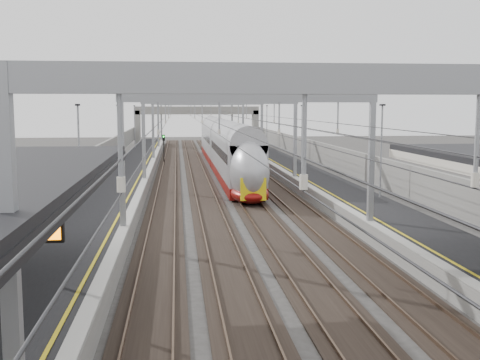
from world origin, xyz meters
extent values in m
cube|color=black|center=(-8.00, 45.00, 0.50)|extent=(4.00, 120.00, 1.00)
cube|color=black|center=(8.00, 45.00, 0.50)|extent=(4.00, 120.00, 1.00)
cube|color=black|center=(-4.50, 45.00, 0.04)|extent=(2.40, 140.00, 0.08)
cube|color=brown|center=(-5.22, 45.00, 0.13)|extent=(0.07, 140.00, 0.14)
cube|color=brown|center=(-3.78, 45.00, 0.13)|extent=(0.07, 140.00, 0.14)
cube|color=black|center=(-1.50, 45.00, 0.04)|extent=(2.40, 140.00, 0.08)
cube|color=brown|center=(-2.22, 45.00, 0.13)|extent=(0.07, 140.00, 0.14)
cube|color=brown|center=(-0.78, 45.00, 0.13)|extent=(0.07, 140.00, 0.14)
cube|color=black|center=(1.50, 45.00, 0.04)|extent=(2.40, 140.00, 0.08)
cube|color=brown|center=(0.78, 45.00, 0.13)|extent=(0.07, 140.00, 0.14)
cube|color=brown|center=(2.22, 45.00, 0.13)|extent=(0.07, 140.00, 0.14)
cube|color=black|center=(4.50, 45.00, 0.04)|extent=(2.40, 140.00, 0.08)
cube|color=brown|center=(3.78, 45.00, 0.13)|extent=(0.07, 140.00, 0.14)
cube|color=brown|center=(5.22, 45.00, 0.13)|extent=(0.07, 140.00, 0.14)
cube|color=gray|center=(-6.30, 2.00, 4.30)|extent=(0.28, 0.28, 6.60)
cube|color=gray|center=(0.00, 2.00, 7.35)|extent=(13.00, 0.25, 0.50)
cube|color=gray|center=(-6.30, 22.00, 4.30)|extent=(0.28, 0.28, 6.60)
cube|color=gray|center=(6.30, 22.00, 4.30)|extent=(0.28, 0.28, 6.60)
cube|color=gray|center=(0.00, 22.00, 7.35)|extent=(13.00, 0.25, 0.50)
cube|color=gray|center=(-6.30, 42.00, 4.30)|extent=(0.28, 0.28, 6.60)
cube|color=gray|center=(6.30, 42.00, 4.30)|extent=(0.28, 0.28, 6.60)
cube|color=gray|center=(0.00, 42.00, 7.35)|extent=(13.00, 0.25, 0.50)
cube|color=gray|center=(-6.30, 62.00, 4.30)|extent=(0.28, 0.28, 6.60)
cube|color=gray|center=(6.30, 62.00, 4.30)|extent=(0.28, 0.28, 6.60)
cube|color=gray|center=(0.00, 62.00, 7.35)|extent=(13.00, 0.25, 0.50)
cube|color=gray|center=(-6.30, 82.00, 4.30)|extent=(0.28, 0.28, 6.60)
cube|color=gray|center=(6.30, 82.00, 4.30)|extent=(0.28, 0.28, 6.60)
cube|color=gray|center=(0.00, 82.00, 7.35)|extent=(13.00, 0.25, 0.50)
cube|color=gray|center=(-6.30, 100.00, 4.30)|extent=(0.28, 0.28, 6.60)
cube|color=gray|center=(6.30, 100.00, 4.30)|extent=(0.28, 0.28, 6.60)
cube|color=gray|center=(0.00, 100.00, 7.35)|extent=(13.00, 0.25, 0.50)
cylinder|color=#262628|center=(-4.50, 50.00, 5.50)|extent=(0.03, 140.00, 0.03)
cylinder|color=#262628|center=(-1.50, 50.00, 5.50)|extent=(0.03, 140.00, 0.03)
cylinder|color=#262628|center=(1.50, 50.00, 5.50)|extent=(0.03, 140.00, 0.03)
cylinder|color=#262628|center=(4.50, 50.00, 5.50)|extent=(0.03, 140.00, 0.03)
cylinder|color=black|center=(-9.70, 14.00, 3.00)|extent=(0.20, 0.20, 4.00)
cube|color=black|center=(-6.60, 4.00, 4.55)|extent=(1.60, 0.15, 0.55)
cube|color=orange|center=(-6.60, 3.92, 4.55)|extent=(1.50, 0.02, 0.42)
cube|color=slate|center=(0.00, 100.00, 6.20)|extent=(22.00, 2.20, 1.40)
cube|color=slate|center=(-10.50, 100.00, 3.10)|extent=(1.00, 2.20, 6.20)
cube|color=slate|center=(10.50, 100.00, 3.10)|extent=(1.00, 2.20, 6.20)
cube|color=slate|center=(-11.20, 45.00, 1.60)|extent=(0.30, 120.00, 3.20)
cube|color=slate|center=(11.20, 45.00, 1.60)|extent=(0.30, 120.00, 3.20)
cube|color=maroon|center=(1.50, 46.45, 0.61)|extent=(2.79, 23.81, 0.83)
cube|color=#9A9A9F|center=(1.50, 46.45, 2.58)|extent=(2.79, 23.81, 3.11)
cube|color=black|center=(1.50, 38.11, 0.29)|extent=(2.07, 2.48, 0.52)
cube|color=maroon|center=(1.50, 70.67, 0.61)|extent=(2.79, 23.81, 0.83)
cube|color=#9A9A9F|center=(1.50, 70.67, 2.58)|extent=(2.79, 23.81, 3.11)
cube|color=black|center=(1.50, 62.34, 0.29)|extent=(2.07, 2.48, 0.52)
ellipsoid|color=#9A9A9F|center=(1.50, 34.33, 2.27)|extent=(2.79, 5.38, 4.35)
cube|color=yellow|center=(1.50, 32.11, 1.34)|extent=(1.76, 0.12, 1.55)
cube|color=black|center=(1.50, 32.57, 2.89)|extent=(1.66, 0.59, 0.97)
cylinder|color=black|center=(-5.20, 66.21, 1.50)|extent=(0.12, 0.12, 3.00)
cube|color=black|center=(-5.20, 66.21, 3.10)|extent=(0.32, 0.22, 0.75)
sphere|color=#0CE526|center=(-5.20, 66.08, 3.25)|extent=(0.16, 0.16, 0.16)
cylinder|color=black|center=(3.20, 66.66, 1.50)|extent=(0.12, 0.12, 3.00)
cube|color=black|center=(3.20, 66.66, 3.10)|extent=(0.32, 0.22, 0.75)
sphere|color=#0CE526|center=(3.20, 66.53, 3.25)|extent=(0.16, 0.16, 0.16)
cylinder|color=black|center=(5.40, 69.93, 1.50)|extent=(0.12, 0.12, 3.00)
cube|color=black|center=(5.40, 69.93, 3.10)|extent=(0.32, 0.22, 0.75)
sphere|color=red|center=(5.40, 69.80, 3.25)|extent=(0.16, 0.16, 0.16)
camera|label=1|loc=(-3.59, -7.77, 6.90)|focal=45.00mm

